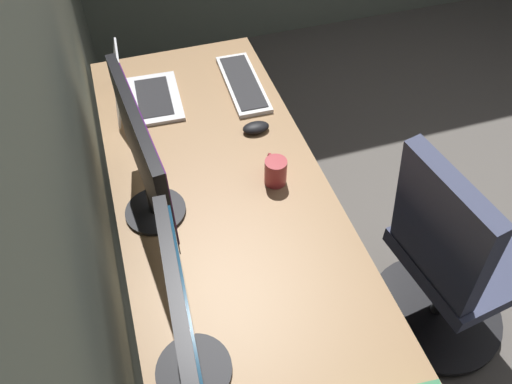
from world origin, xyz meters
The scene contains 10 objects.
wall_back centered at (0.00, 1.98, 1.30)m, with size 5.25×0.10×2.60m, color slate.
desk centered at (0.04, 1.55, 0.67)m, with size 2.27×0.73×0.73m.
drawer_pedestal centered at (0.44, 1.57, 0.35)m, with size 0.40×0.51×0.69m.
monitor_primary centered at (0.24, 1.78, 0.98)m, with size 0.54×0.20×0.44m.
monitor_secondary centered at (-0.32, 1.78, 0.98)m, with size 0.46×0.20×0.44m.
laptop_leftmost centered at (0.84, 1.73, 0.78)m, with size 0.34×0.27×0.21m.
keyboard_main centered at (0.82, 1.31, 0.74)m, with size 0.42×0.15×0.02m.
mouse_main centered at (0.53, 1.34, 0.75)m, with size 0.06×0.10×0.03m, color black.
coffee_mug centered at (0.26, 1.36, 0.78)m, with size 0.12×0.08×0.10m.
office_chair centered at (-0.10, 0.80, 0.46)m, with size 0.56×0.58×0.97m.
Camera 1 is at (-0.86, 1.78, 2.01)m, focal length 35.02 mm.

